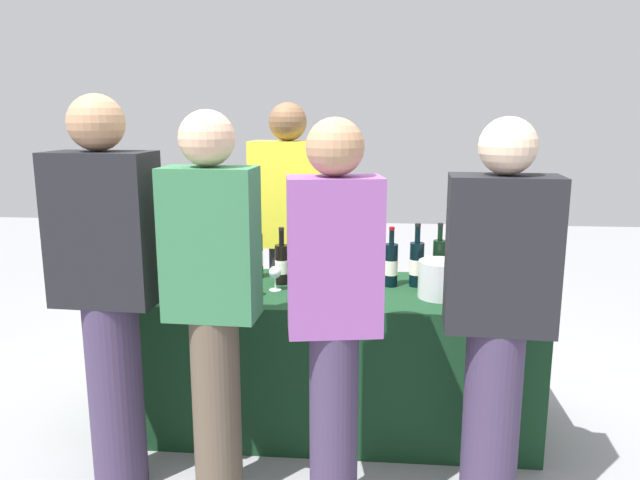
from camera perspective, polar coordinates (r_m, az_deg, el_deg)
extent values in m
plane|color=gray|center=(3.39, 0.00, -16.50)|extent=(12.00, 12.00, 0.00)
cube|color=#14381E|center=(3.23, 0.00, -10.77)|extent=(2.12, 0.73, 0.73)
cylinder|color=black|center=(3.30, -9.56, -1.83)|extent=(0.08, 0.08, 0.21)
cylinder|color=black|center=(3.27, -9.65, 0.73)|extent=(0.03, 0.03, 0.09)
cylinder|color=maroon|center=(3.26, -9.68, 1.63)|extent=(0.03, 0.03, 0.02)
cylinder|color=silver|center=(3.30, -9.55, -2.01)|extent=(0.08, 0.08, 0.07)
cylinder|color=black|center=(3.30, -5.94, -1.49)|extent=(0.07, 0.07, 0.24)
cylinder|color=black|center=(3.27, -6.00, 1.29)|extent=(0.03, 0.03, 0.09)
cylinder|color=black|center=(3.26, -6.02, 2.18)|extent=(0.03, 0.03, 0.02)
cylinder|color=silver|center=(3.30, -5.94, -1.69)|extent=(0.07, 0.07, 0.08)
cylinder|color=black|center=(3.17, -3.57, -2.29)|extent=(0.07, 0.07, 0.21)
cylinder|color=black|center=(3.14, -3.60, 0.21)|extent=(0.03, 0.03, 0.08)
cylinder|color=black|center=(3.13, -3.61, 1.04)|extent=(0.03, 0.03, 0.02)
cylinder|color=silver|center=(3.18, -3.57, -2.47)|extent=(0.07, 0.07, 0.07)
cylinder|color=black|center=(3.14, 6.62, -2.35)|extent=(0.07, 0.07, 0.22)
cylinder|color=black|center=(3.11, 6.69, 0.27)|extent=(0.03, 0.03, 0.07)
cylinder|color=maroon|center=(3.10, 6.71, 1.07)|extent=(0.03, 0.03, 0.02)
cylinder|color=silver|center=(3.15, 6.62, -2.54)|extent=(0.07, 0.07, 0.08)
cylinder|color=black|center=(3.16, 8.98, -2.27)|extent=(0.07, 0.07, 0.23)
cylinder|color=black|center=(3.13, 9.07, 0.48)|extent=(0.03, 0.03, 0.08)
cylinder|color=black|center=(3.12, 9.10, 1.38)|extent=(0.03, 0.03, 0.02)
cylinder|color=silver|center=(3.17, 8.97, -2.47)|extent=(0.07, 0.07, 0.08)
cylinder|color=black|center=(3.17, 11.01, -2.17)|extent=(0.07, 0.07, 0.24)
cylinder|color=black|center=(3.14, 11.12, 0.61)|extent=(0.03, 0.03, 0.07)
cylinder|color=black|center=(3.13, 11.15, 1.41)|extent=(0.03, 0.03, 0.02)
cylinder|color=silver|center=(3.18, 11.00, -2.38)|extent=(0.07, 0.07, 0.08)
cylinder|color=black|center=(3.22, 13.57, -2.27)|extent=(0.07, 0.07, 0.22)
cylinder|color=black|center=(3.19, 13.70, 0.35)|extent=(0.03, 0.03, 0.08)
cylinder|color=maroon|center=(3.18, 13.74, 1.21)|extent=(0.03, 0.03, 0.02)
cylinder|color=silver|center=(3.22, 13.56, -2.46)|extent=(0.07, 0.07, 0.08)
cylinder|color=silver|center=(2.99, -6.63, -5.25)|extent=(0.06, 0.06, 0.00)
cylinder|color=silver|center=(2.98, -6.64, -4.49)|extent=(0.01, 0.01, 0.08)
sphere|color=silver|center=(2.96, -6.68, -3.21)|extent=(0.07, 0.07, 0.07)
sphere|color=#590C19|center=(2.96, -6.67, -3.42)|extent=(0.04, 0.04, 0.04)
cylinder|color=silver|center=(3.09, -4.17, -4.65)|extent=(0.06, 0.06, 0.00)
cylinder|color=silver|center=(3.08, -4.18, -4.06)|extent=(0.01, 0.01, 0.06)
sphere|color=silver|center=(3.06, -4.20, -3.00)|extent=(0.06, 0.06, 0.06)
sphere|color=#590C19|center=(3.06, -4.20, -3.20)|extent=(0.03, 0.03, 0.03)
cylinder|color=silver|center=(2.93, 0.35, -5.50)|extent=(0.07, 0.07, 0.00)
cylinder|color=silver|center=(2.92, 0.36, -4.79)|extent=(0.01, 0.01, 0.07)
sphere|color=silver|center=(2.90, 0.36, -3.54)|extent=(0.07, 0.07, 0.07)
cylinder|color=silver|center=(3.00, 11.16, -3.60)|extent=(0.22, 0.22, 0.18)
cylinder|color=black|center=(3.81, -2.84, -6.51)|extent=(0.24, 0.24, 0.82)
cube|color=yellow|center=(3.65, -2.95, 4.31)|extent=(0.45, 0.26, 0.62)
sphere|color=brown|center=(3.62, -3.02, 10.93)|extent=(0.22, 0.22, 0.22)
cylinder|color=#3F3351|center=(2.86, -18.43, -13.50)|extent=(0.23, 0.23, 0.83)
cube|color=black|center=(2.64, -19.45, 0.99)|extent=(0.43, 0.25, 0.62)
sphere|color=tan|center=(2.60, -20.10, 10.22)|extent=(0.23, 0.23, 0.23)
cylinder|color=brown|center=(2.67, -9.57, -15.21)|extent=(0.20, 0.20, 0.80)
cube|color=#337247|center=(2.44, -10.13, -0.35)|extent=(0.37, 0.22, 0.60)
sphere|color=#D8AD8C|center=(2.39, -10.48, 9.29)|extent=(0.22, 0.22, 0.22)
cylinder|color=#3F3351|center=(2.53, 1.28, -16.90)|extent=(0.19, 0.19, 0.79)
cube|color=#8C4C99|center=(2.28, 1.36, -1.50)|extent=(0.38, 0.25, 0.59)
sphere|color=tan|center=(2.22, 1.41, 8.65)|extent=(0.21, 0.21, 0.21)
cylinder|color=#3F3351|center=(2.64, 15.61, -15.98)|extent=(0.22, 0.22, 0.79)
cube|color=black|center=(2.41, 16.51, -1.24)|extent=(0.42, 0.25, 0.59)
sphere|color=beige|center=(2.35, 17.09, 8.36)|extent=(0.21, 0.21, 0.21)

